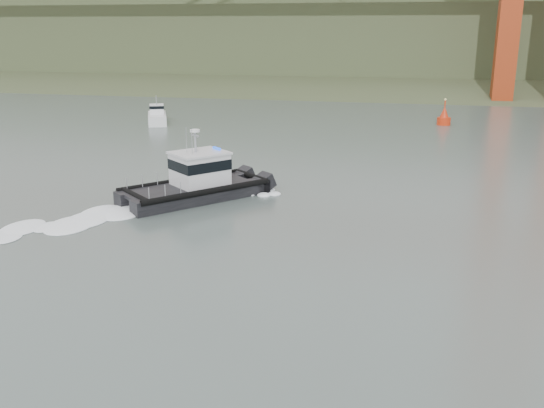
% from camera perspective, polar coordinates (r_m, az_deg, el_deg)
% --- Properties ---
extents(ground, '(400.00, 400.00, 0.00)m').
position_cam_1_polar(ground, '(25.33, 0.25, -9.33)').
color(ground, '#4A5854').
rests_on(ground, ground).
extents(headlands, '(500.00, 105.36, 27.12)m').
position_cam_1_polar(headlands, '(147.92, 11.39, 14.45)').
color(headlands, '#334326').
rests_on(headlands, ground).
extents(patrol_boat, '(9.11, 9.83, 4.78)m').
position_cam_1_polar(patrol_boat, '(40.37, -7.14, 2.17)').
color(patrol_boat, black).
rests_on(patrol_boat, ground).
extents(motorboat, '(4.36, 6.45, 3.38)m').
position_cam_1_polar(motorboat, '(73.93, -10.76, 8.13)').
color(motorboat, white).
rests_on(motorboat, ground).
extents(nav_buoy, '(1.56, 1.56, 3.26)m').
position_cam_1_polar(nav_buoy, '(74.14, 15.88, 7.84)').
color(nav_buoy, red).
rests_on(nav_buoy, ground).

